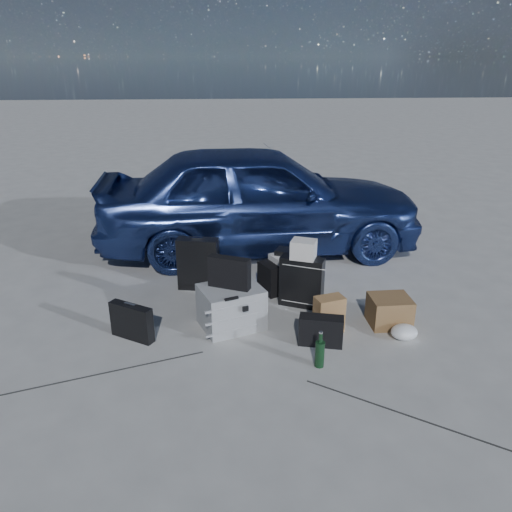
{
  "coord_description": "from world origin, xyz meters",
  "views": [
    {
      "loc": [
        -0.44,
        -4.26,
        2.58
      ],
      "look_at": [
        -0.08,
        0.85,
        0.53
      ],
      "focal_mm": 35.0,
      "sensor_mm": 36.0,
      "label": 1
    }
  ],
  "objects": [
    {
      "name": "ground",
      "position": [
        0.0,
        0.0,
        0.0
      ],
      "size": [
        60.0,
        60.0,
        0.0
      ],
      "primitive_type": "plane",
      "color": "#B6B5B1",
      "rests_on": "ground"
    },
    {
      "name": "pelican_case",
      "position": [
        -0.38,
        0.25,
        0.22
      ],
      "size": [
        0.73,
        0.66,
        0.43
      ],
      "primitive_type": "cube",
      "rotation": [
        0.0,
        0.0,
        0.36
      ],
      "color": "gray",
      "rests_on": "ground"
    },
    {
      "name": "duffel_bag",
      "position": [
        0.34,
        1.12,
        0.18
      ],
      "size": [
        0.78,
        0.59,
        0.36
      ],
      "primitive_type": "cube",
      "rotation": [
        0.0,
        0.0,
        0.45
      ],
      "color": "black",
      "rests_on": "ground"
    },
    {
      "name": "suitcase_right",
      "position": [
        0.41,
        0.66,
        0.28
      ],
      "size": [
        0.5,
        0.35,
        0.57
      ],
      "primitive_type": "cube",
      "rotation": [
        0.0,
        0.0,
        -0.42
      ],
      "color": "black",
      "rests_on": "ground"
    },
    {
      "name": "flat_box_white",
      "position": [
        0.32,
        1.11,
        0.39
      ],
      "size": [
        0.48,
        0.43,
        0.07
      ],
      "primitive_type": "cube",
      "rotation": [
        0.0,
        0.0,
        0.43
      ],
      "color": "silver",
      "rests_on": "duffel_bag"
    },
    {
      "name": "messenger_bag",
      "position": [
        0.47,
        -0.16,
        0.15
      ],
      "size": [
        0.44,
        0.25,
        0.29
      ],
      "primitive_type": "cube",
      "rotation": [
        0.0,
        0.0,
        -0.23
      ],
      "color": "black",
      "rests_on": "ground"
    },
    {
      "name": "laptop_bag",
      "position": [
        -0.39,
        0.27,
        0.59
      ],
      "size": [
        0.43,
        0.27,
        0.32
      ],
      "primitive_type": "cube",
      "rotation": [
        0.0,
        0.0,
        -0.42
      ],
      "color": "black",
      "rests_on": "pelican_case"
    },
    {
      "name": "white_carton",
      "position": [
        0.41,
        0.65,
        0.67
      ],
      "size": [
        0.31,
        0.28,
        0.2
      ],
      "primitive_type": "cube",
      "rotation": [
        0.0,
        0.0,
        -0.37
      ],
      "color": "silver",
      "rests_on": "suitcase_right"
    },
    {
      "name": "car",
      "position": [
        0.08,
        2.47,
        0.75
      ],
      "size": [
        4.5,
        1.99,
        1.51
      ],
      "primitive_type": "imported",
      "rotation": [
        0.0,
        0.0,
        1.62
      ],
      "color": "#314995",
      "rests_on": "ground"
    },
    {
      "name": "briefcase",
      "position": [
        -1.35,
        0.08,
        0.18
      ],
      "size": [
        0.45,
        0.33,
        0.36
      ],
      "primitive_type": "cube",
      "rotation": [
        0.0,
        0.0,
        -0.55
      ],
      "color": "black",
      "rests_on": "ground"
    },
    {
      "name": "suitcase_left",
      "position": [
        -0.74,
        1.18,
        0.31
      ],
      "size": [
        0.5,
        0.26,
        0.62
      ],
      "primitive_type": "cube",
      "rotation": [
        0.0,
        0.0,
        -0.18
      ],
      "color": "black",
      "rests_on": "ground"
    },
    {
      "name": "plastic_bag",
      "position": [
        1.31,
        -0.12,
        0.07
      ],
      "size": [
        0.29,
        0.25,
        0.15
      ],
      "primitive_type": "ellipsoid",
      "rotation": [
        0.0,
        0.0,
        0.11
      ],
      "color": "white",
      "rests_on": "ground"
    },
    {
      "name": "cardboard_box",
      "position": [
        1.25,
        0.18,
        0.15
      ],
      "size": [
        0.41,
        0.36,
        0.3
      ],
      "primitive_type": "cube",
      "rotation": [
        0.0,
        0.0,
        0.02
      ],
      "color": "olive",
      "rests_on": "ground"
    },
    {
      "name": "green_bottle",
      "position": [
        0.39,
        -0.53,
        0.17
      ],
      "size": [
        0.11,
        0.11,
        0.34
      ],
      "primitive_type": "cylinder",
      "rotation": [
        0.0,
        0.0,
        0.36
      ],
      "color": "black",
      "rests_on": "ground"
    },
    {
      "name": "flat_box_black",
      "position": [
        0.31,
        1.13,
        0.46
      ],
      "size": [
        0.32,
        0.29,
        0.06
      ],
      "primitive_type": "cube",
      "rotation": [
        0.0,
        0.0,
        -0.43
      ],
      "color": "black",
      "rests_on": "flat_box_white"
    },
    {
      "name": "kraft_bag",
      "position": [
        0.59,
        0.08,
        0.19
      ],
      "size": [
        0.32,
        0.24,
        0.38
      ],
      "primitive_type": "cube",
      "rotation": [
        0.0,
        0.0,
        0.29
      ],
      "color": "olive",
      "rests_on": "ground"
    }
  ]
}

